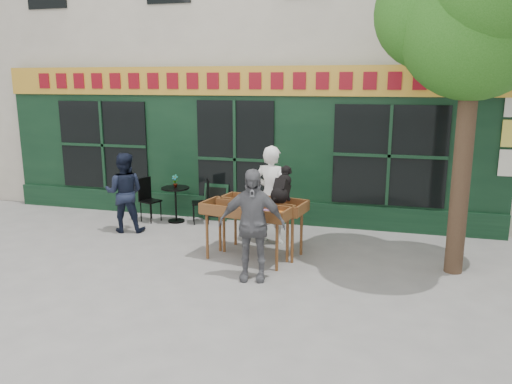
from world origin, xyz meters
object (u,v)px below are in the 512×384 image
(book_cart_center, at_px, (262,208))
(woman, at_px, (271,195))
(book_cart_right, at_px, (247,214))
(dog, at_px, (282,184))
(bistro_table, at_px, (176,197))
(man_left, at_px, (124,192))
(man_right, at_px, (252,225))

(book_cart_center, height_order, woman, woman)
(book_cart_center, relative_size, book_cart_right, 1.00)
(dog, bearing_deg, book_cart_right, -134.32)
(bistro_table, height_order, man_left, man_left)
(dog, distance_m, woman, 0.86)
(man_right, distance_m, man_left, 3.61)
(bistro_table, bearing_deg, book_cart_center, -32.39)
(book_cart_right, xyz_separation_m, man_right, (0.30, -0.75, 0.04))
(book_cart_center, xyz_separation_m, man_left, (-3.02, 0.57, -0.02))
(book_cart_center, relative_size, bistro_table, 2.08)
(man_right, bearing_deg, woman, 84.84)
(dog, relative_size, man_right, 0.35)
(woman, height_order, man_right, woman)
(man_right, bearing_deg, man_left, 141.62)
(man_left, bearing_deg, woman, 166.40)
(woman, height_order, man_left, woman)
(bistro_table, xyz_separation_m, man_left, (-0.70, -0.90, 0.26))
(dog, height_order, man_left, man_left)
(book_cart_center, bearing_deg, book_cart_right, -101.22)
(book_cart_center, xyz_separation_m, man_right, (0.14, -1.17, 0.04))
(book_cart_center, xyz_separation_m, woman, (0.00, 0.65, 0.10))
(bistro_table, distance_m, man_left, 1.17)
(man_left, bearing_deg, book_cart_right, 145.81)
(book_cart_right, distance_m, man_left, 3.03)
(book_cart_right, relative_size, bistro_table, 2.09)
(woman, relative_size, book_cart_right, 1.16)
(dog, bearing_deg, man_right, -90.83)
(woman, xyz_separation_m, bistro_table, (-2.32, 0.82, -0.38))
(book_cart_center, distance_m, book_cart_right, 0.45)
(dog, distance_m, man_left, 3.46)
(dog, relative_size, man_left, 0.37)
(book_cart_center, relative_size, dog, 2.64)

